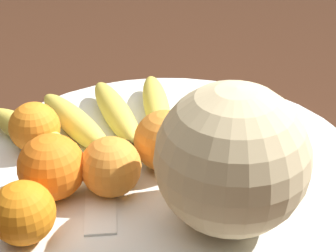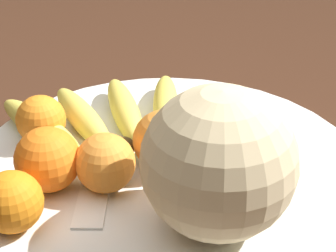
# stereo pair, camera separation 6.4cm
# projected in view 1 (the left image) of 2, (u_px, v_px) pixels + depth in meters

# --- Properties ---
(kitchen_table) EXTENTS (1.65, 0.88, 0.75)m
(kitchen_table) POSITION_uv_depth(u_px,v_px,m) (178.00, 208.00, 0.76)
(kitchen_table) COLOR #3D2316
(kitchen_table) RESTS_ON ground_plane
(fruit_bowl) EXTENTS (0.47, 0.47, 0.02)m
(fruit_bowl) POSITION_uv_depth(u_px,v_px,m) (168.00, 168.00, 0.67)
(fruit_bowl) COLOR white
(fruit_bowl) RESTS_ON kitchen_table
(melon) EXTENTS (0.15, 0.15, 0.15)m
(melon) POSITION_uv_depth(u_px,v_px,m) (232.00, 159.00, 0.53)
(melon) COLOR beige
(melon) RESTS_ON fruit_bowl
(banana_bunch) EXTENTS (0.22, 0.25, 0.04)m
(banana_bunch) POSITION_uv_depth(u_px,v_px,m) (95.00, 119.00, 0.72)
(banana_bunch) COLOR #473819
(banana_bunch) RESTS_ON fruit_bowl
(orange_front_left) EXTENTS (0.07, 0.07, 0.07)m
(orange_front_left) POSITION_uv_depth(u_px,v_px,m) (165.00, 141.00, 0.64)
(orange_front_left) COLOR orange
(orange_front_left) RESTS_ON fruit_bowl
(orange_front_right) EXTENTS (0.07, 0.07, 0.07)m
(orange_front_right) POSITION_uv_depth(u_px,v_px,m) (52.00, 167.00, 0.59)
(orange_front_right) COLOR orange
(orange_front_right) RESTS_ON fruit_bowl
(orange_mid_center) EXTENTS (0.06, 0.06, 0.06)m
(orange_mid_center) POSITION_uv_depth(u_px,v_px,m) (23.00, 213.00, 0.53)
(orange_mid_center) COLOR orange
(orange_mid_center) RESTS_ON fruit_bowl
(orange_back_left) EXTENTS (0.06, 0.06, 0.06)m
(orange_back_left) POSITION_uv_depth(u_px,v_px,m) (35.00, 127.00, 0.67)
(orange_back_left) COLOR orange
(orange_back_left) RESTS_ON fruit_bowl
(orange_back_right) EXTENTS (0.07, 0.07, 0.07)m
(orange_back_right) POSITION_uv_depth(u_px,v_px,m) (111.00, 167.00, 0.60)
(orange_back_right) COLOR orange
(orange_back_right) RESTS_ON fruit_bowl
(produce_tag) EXTENTS (0.09, 0.03, 0.00)m
(produce_tag) POSITION_uv_depth(u_px,v_px,m) (100.00, 207.00, 0.59)
(produce_tag) COLOR white
(produce_tag) RESTS_ON fruit_bowl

